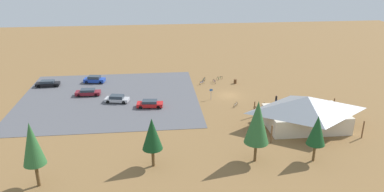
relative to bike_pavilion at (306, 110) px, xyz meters
name	(u,v)px	position (x,y,z in m)	size (l,w,h in m)	color
ground	(229,95)	(9.04, -15.12, -2.81)	(160.00, 160.00, 0.00)	olive
parking_lot_asphalt	(109,98)	(31.81, -16.08, -2.79)	(33.07, 29.97, 0.05)	#56565B
bike_pavilion	(306,110)	(0.00, 0.00, 0.00)	(14.13, 9.56, 5.11)	beige
trash_bin	(235,81)	(6.30, -21.87, -2.36)	(0.60, 0.60, 0.90)	brown
lot_sign	(211,93)	(12.83, -13.22, -1.40)	(0.56, 0.08, 2.20)	#99999E
pine_far_west	(257,122)	(10.55, 9.29, 2.77)	(3.17, 3.17, 8.46)	brown
pine_east	(32,144)	(37.23, 12.02, 2.68)	(2.57, 2.57, 8.15)	brown
pine_midwest	(152,134)	(23.83, 9.07, 1.72)	(2.58, 2.58, 6.65)	brown
pine_mideast	(317,130)	(2.91, 10.09, 1.61)	(2.40, 2.40, 6.45)	brown
bicycle_silver_front_row	(236,105)	(9.01, -9.27, -2.45)	(1.07, 1.29, 0.80)	black
bicycle_green_yard_front	(220,78)	(9.09, -24.74, -2.46)	(1.51, 0.97, 0.82)	black
bicycle_yellow_yard_right	(263,105)	(4.12, -8.52, -2.46)	(0.99, 1.34, 0.77)	black
bicycle_black_trailside	(256,109)	(5.80, -7.09, -2.45)	(0.75, 1.51, 0.81)	black
bicycle_purple_lone_west	(214,81)	(10.63, -22.69, -2.44)	(0.52, 1.73, 0.80)	black
bicycle_blue_yard_left	(202,82)	(13.30, -22.26, -2.44)	(1.28, 1.26, 0.81)	black
bicycle_teal_edge_south	(204,80)	(12.61, -24.12, -2.45)	(0.77, 1.49, 0.78)	black
car_black_end_stall	(48,83)	(45.03, -24.16, -2.12)	(4.73, 1.81, 1.27)	black
car_red_far_end	(150,104)	(24.20, -10.58, -2.10)	(4.71, 2.27, 1.32)	red
car_blue_mid_lot	(94,79)	(35.79, -25.55, -2.03)	(4.55, 2.50, 1.49)	#1E42B2
car_maroon_front_row	(88,92)	(36.00, -17.85, -2.11)	(4.73, 1.91, 1.29)	maroon
car_silver_by_curb	(117,99)	(30.17, -13.71, -2.09)	(4.61, 2.70, 1.34)	#BCBCC1
visitor_crossing_yard	(276,99)	(1.39, -9.88, -1.93)	(0.36, 0.36, 1.69)	#2D3347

